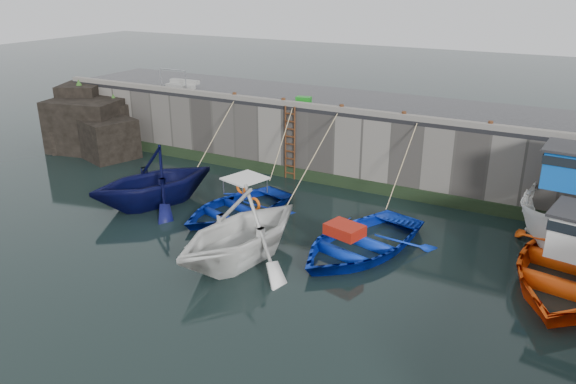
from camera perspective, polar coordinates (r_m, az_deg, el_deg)
The scene contains 23 objects.
ground at distance 16.10m, azimuth -10.66°, elevation -10.24°, with size 120.00×120.00×0.00m, color black.
quay_back at distance 25.57m, azimuth 6.94°, elevation 5.54°, with size 30.00×5.00×3.00m, color slate.
road_back at distance 25.20m, azimuth 7.10°, elevation 9.01°, with size 30.00×5.00×0.16m, color black.
kerb_back at distance 23.04m, azimuth 4.90°, elevation 8.42°, with size 30.00×0.30×0.20m, color slate.
algae_back at distance 23.71m, azimuth 4.49°, elevation 1.22°, with size 30.00×0.08×0.50m, color black.
rock_outcrop at distance 30.24m, azimuth -19.19°, elevation 6.48°, with size 5.85×4.24×3.41m.
ladder at distance 24.10m, azimuth 0.19°, elevation 4.97°, with size 0.51×0.08×3.20m.
boat_near_white at distance 22.44m, azimuth -13.33°, elevation -1.17°, with size 4.26×4.93×2.60m, color #090B3B.
boat_near_white_rope at distance 25.21m, azimuth -7.57°, elevation 1.71°, with size 0.04×3.75×3.10m, color tan, non-canonical shape.
boat_near_blue at distance 21.05m, azimuth -5.31°, elevation -2.17°, with size 3.37×4.73×0.98m, color #0B28AA.
boat_near_blue_rope at distance 23.80m, azimuth -0.65°, elevation 0.72°, with size 0.04×3.27×3.10m, color tan, non-canonical shape.
boat_near_blacktrim at distance 17.69m, azimuth -4.77°, elevation -6.89°, with size 4.38×5.08×2.68m, color white.
boat_near_blacktrim_rope at distance 21.61m, azimuth 2.49°, elevation -1.46°, with size 0.04×5.62×3.10m, color tan, non-canonical shape.
boat_near_navy at distance 18.38m, azimuth 7.21°, elevation -5.86°, with size 3.82×5.34×1.11m, color #0C31C1.
boat_near_navy_rope at distance 21.65m, azimuth 10.97°, elevation -1.81°, with size 0.04×3.66×3.10m, color tan, non-canonical shape.
boat_far_white at distance 20.77m, azimuth 26.16°, elevation -1.63°, with size 2.75×6.37×5.41m.
fish_crate at distance 24.50m, azimuth 1.60°, elevation 9.34°, with size 0.64×0.36×0.28m, color #167B19.
railing at distance 28.49m, azimuth -10.70°, elevation 10.77°, with size 1.60×1.05×1.00m.
bollard_a at distance 25.50m, azimuth -5.45°, elevation 9.72°, with size 0.18×0.18×0.28m, color #3F1E0F.
bollard_b at distance 24.21m, azimuth -0.47°, elevation 9.21°, with size 0.18×0.18×0.28m, color #3F1E0F.
bollard_c at distance 23.04m, azimuth 5.47°, elevation 8.50°, with size 0.18×0.18×0.28m, color #3F1E0F.
bollard_d at distance 22.17m, azimuth 11.68°, elevation 7.67°, with size 0.18×0.18×0.28m, color #3F1E0F.
bollard_e at distance 21.49m, azimuth 19.86°, elevation 6.43°, with size 0.18×0.18×0.28m, color #3F1E0F.
Camera 1 is at (9.07, -10.43, 8.26)m, focal length 35.00 mm.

